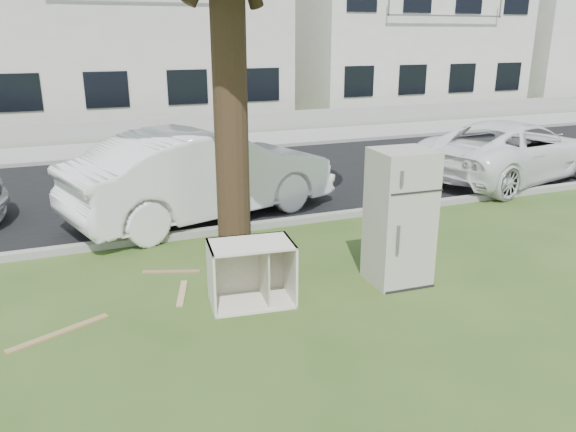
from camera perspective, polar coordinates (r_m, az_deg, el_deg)
name	(u,v)px	position (r m, az deg, el deg)	size (l,w,h in m)	color
ground	(298,283)	(8.01, 1.03, -6.84)	(120.00, 120.00, 0.00)	#324E1B
road	(200,184)	(13.44, -8.90, 3.26)	(120.00, 7.00, 0.01)	black
kerb_near	(246,230)	(10.15, -4.31, -1.44)	(120.00, 0.18, 0.12)	gray
kerb_far	(172,155)	(16.84, -11.67, 6.05)	(120.00, 0.18, 0.12)	gray
sidewalk	(164,147)	(18.24, -12.51, 6.90)	(120.00, 2.80, 0.01)	gray
low_wall	(155,128)	(19.74, -13.38, 8.68)	(120.00, 0.15, 0.70)	gray
townhouse_center	(129,25)	(24.37, -15.85, 18.14)	(11.22, 8.16, 7.44)	silver
townhouse_right	(390,33)	(28.38, 10.28, 17.78)	(10.20, 8.16, 6.84)	white
fridge	(400,217)	(7.91, 11.28, -0.14)	(0.78, 0.73, 1.90)	#BDB5AA
cabinet	(251,273)	(7.31, -3.74, -5.82)	(1.07, 0.66, 0.84)	silver
plank_a	(59,333)	(7.26, -22.22, -10.93)	(1.22, 0.10, 0.02)	olive
plank_b	(171,272)	(8.53, -11.77, -5.55)	(0.85, 0.08, 0.02)	#94684D
plank_c	(182,293)	(7.83, -10.72, -7.70)	(0.78, 0.09, 0.02)	tan
car_center	(203,174)	(10.76, -8.58, 4.26)	(1.80, 5.17, 1.70)	white
car_right	(512,150)	(14.64, 21.82, 6.23)	(2.36, 5.12, 1.42)	white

